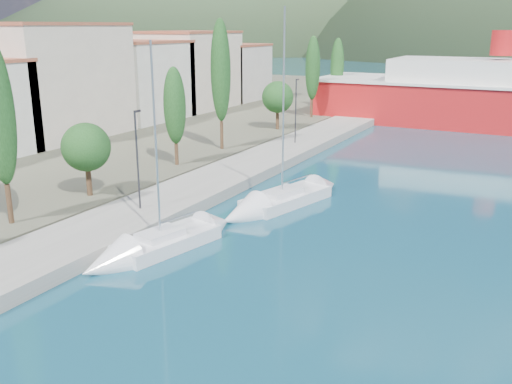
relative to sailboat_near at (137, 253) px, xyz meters
The scene contains 8 objects.
ground 109.49m from the sailboat_near, 87.25° to the left, with size 1400.00×1400.00×0.00m, color navy.
quay 15.82m from the sailboat_near, 103.73° to the left, with size 5.00×88.00×0.80m, color gray.
land_strip 48.85m from the sailboat_near, 148.72° to the left, with size 70.00×148.00×0.70m, color #565644.
town_buildings 37.86m from the sailboat_near, 135.52° to the left, with size 9.20×69.20×11.30m.
tree_row 24.01m from the sailboat_near, 112.07° to the left, with size 3.43×63.52×11.66m.
lamp_posts 7.10m from the sailboat_near, 128.58° to the left, with size 0.15×48.06×6.06m.
sailboat_near is the anchor object (origin of this frame).
sailboat_mid 10.31m from the sailboat_near, 77.46° to the left, with size 4.80×9.94×13.83m.
Camera 1 is at (13.17, -10.71, 11.71)m, focal length 40.00 mm.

